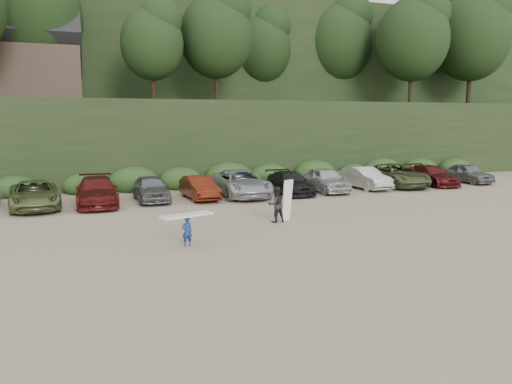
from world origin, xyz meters
name	(u,v)px	position (x,y,z in m)	size (l,w,h in m)	color
ground	(305,231)	(0.00, 0.00, 0.00)	(120.00, 120.00, 0.00)	tan
hillside_backdrop	(153,56)	(-0.26, 35.93, 11.22)	(90.00, 41.50, 28.00)	black
parked_cars	(245,184)	(0.85, 9.95, 0.75)	(36.88, 6.19, 1.62)	silver
child_surfer	(187,224)	(-5.28, -0.74, 0.82)	(2.09, 1.10, 1.21)	navy
adult_surfer	(277,204)	(-0.43, 2.04, 0.83)	(1.28, 0.67, 1.94)	black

